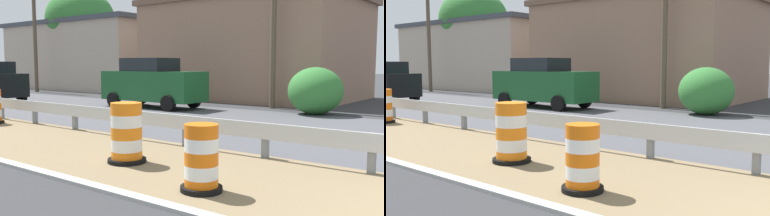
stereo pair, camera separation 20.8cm
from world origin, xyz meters
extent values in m
cube|color=slate|center=(2.17, 2.51, 0.35)|extent=(0.12, 0.12, 0.70)
cube|color=slate|center=(2.17, 4.55, 0.35)|extent=(0.12, 0.12, 0.70)
cube|color=slate|center=(2.17, 6.58, 0.35)|extent=(0.12, 0.12, 0.70)
cube|color=slate|center=(2.17, 8.61, 0.35)|extent=(0.12, 0.12, 0.70)
cube|color=slate|center=(2.17, 10.65, 0.35)|extent=(0.12, 0.12, 0.70)
cube|color=slate|center=(2.17, 12.68, 0.35)|extent=(0.12, 0.12, 0.70)
cube|color=slate|center=(2.17, 14.71, 0.35)|extent=(0.12, 0.12, 0.70)
cylinder|color=orange|center=(-0.44, 4.19, 0.10)|extent=(0.50, 0.50, 0.20)
cylinder|color=white|center=(-0.44, 4.19, 0.30)|extent=(0.50, 0.50, 0.20)
cylinder|color=orange|center=(-0.44, 4.19, 0.50)|extent=(0.50, 0.50, 0.20)
cylinder|color=white|center=(-0.44, 4.19, 0.70)|extent=(0.50, 0.50, 0.20)
cylinder|color=orange|center=(-0.44, 4.19, 0.90)|extent=(0.50, 0.50, 0.20)
cylinder|color=black|center=(-0.44, 4.19, 0.04)|extent=(0.63, 0.63, 0.08)
cylinder|color=orange|center=(0.19, 6.42, 0.11)|extent=(0.59, 0.59, 0.23)
cylinder|color=white|center=(0.19, 6.42, 0.34)|extent=(0.59, 0.59, 0.23)
cylinder|color=orange|center=(0.19, 6.42, 0.57)|extent=(0.59, 0.59, 0.23)
cylinder|color=white|center=(0.19, 6.42, 0.80)|extent=(0.59, 0.59, 0.23)
cylinder|color=orange|center=(0.19, 6.42, 1.03)|extent=(0.59, 0.59, 0.23)
cylinder|color=black|center=(0.19, 6.42, 0.04)|extent=(0.73, 0.73, 0.08)
cylinder|color=black|center=(5.77, 22.40, 0.32)|extent=(0.23, 0.64, 0.64)
cylinder|color=black|center=(5.82, 19.65, 0.32)|extent=(0.23, 0.64, 0.64)
cube|color=#195128|center=(8.09, 13.12, 0.94)|extent=(1.88, 4.67, 1.24)
cube|color=black|center=(8.08, 13.31, 1.84)|extent=(1.62, 2.17, 0.56)
cylinder|color=black|center=(9.00, 11.63, 0.32)|extent=(0.24, 0.65, 0.64)
cylinder|color=black|center=(7.28, 11.57, 0.32)|extent=(0.24, 0.65, 0.64)
cylinder|color=black|center=(8.90, 14.67, 0.32)|extent=(0.24, 0.65, 0.64)
cylinder|color=black|center=(7.18, 14.61, 0.32)|extent=(0.24, 0.65, 0.64)
cube|color=#93705B|center=(15.52, 12.30, 2.50)|extent=(7.96, 10.43, 5.00)
cube|color=brown|center=(15.52, 12.30, 5.15)|extent=(8.28, 10.85, 0.30)
cube|color=#AD9E8E|center=(15.90, 26.49, 2.33)|extent=(7.11, 13.14, 4.67)
cube|color=#3D424C|center=(15.90, 26.49, 4.82)|extent=(7.40, 13.67, 0.30)
cylinder|color=brown|center=(10.93, 8.93, 3.60)|extent=(0.24, 0.24, 7.20)
cylinder|color=brown|center=(10.97, 26.51, 4.09)|extent=(0.24, 0.24, 8.18)
ellipsoid|color=#337533|center=(9.93, 6.65, 0.87)|extent=(2.00, 2.00, 1.75)
cylinder|color=brown|center=(14.67, 26.46, 1.54)|extent=(0.36, 0.36, 3.07)
ellipsoid|color=#337533|center=(14.67, 26.46, 5.07)|extent=(5.00, 5.00, 4.50)
camera|label=1|loc=(-5.37, 0.53, 1.87)|focal=40.12mm
camera|label=2|loc=(-5.24, 0.36, 1.87)|focal=40.12mm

